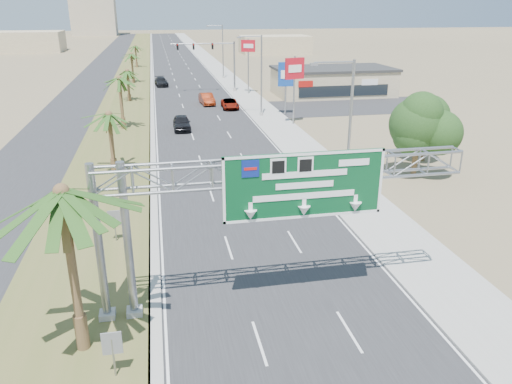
{
  "coord_description": "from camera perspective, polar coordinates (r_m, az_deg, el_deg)",
  "views": [
    {
      "loc": [
        -5.54,
        -10.09,
        13.35
      ],
      "look_at": [
        -0.78,
        13.86,
        4.2
      ],
      "focal_mm": 35.0,
      "sensor_mm": 36.0,
      "label": 1
    }
  ],
  "objects": [
    {
      "name": "palm_near",
      "position": [
        19.54,
        -21.35,
        -0.11
      ],
      "size": [
        5.7,
        5.7,
        8.35
      ],
      "color": "brown",
      "rests_on": "ground"
    },
    {
      "name": "car_far",
      "position": [
        91.58,
        -10.79,
        12.27
      ],
      "size": [
        2.6,
        5.31,
        1.49
      ],
      "primitive_type": "imported",
      "rotation": [
        0.0,
        0.0,
        0.1
      ],
      "color": "black",
      "rests_on": "ground"
    },
    {
      "name": "streetlight_far",
      "position": [
        99.31,
        -3.92,
        15.49
      ],
      "size": [
        3.27,
        0.44,
        10.0
      ],
      "color": "gray",
      "rests_on": "ground"
    },
    {
      "name": "pole_sign_blue",
      "position": [
        64.89,
        3.45,
        13.08
      ],
      "size": [
        2.02,
        0.53,
        6.9
      ],
      "color": "gray",
      "rests_on": "ground"
    },
    {
      "name": "median_signback_a",
      "position": [
        20.14,
        -16.1,
        -16.62
      ],
      "size": [
        0.75,
        0.08,
        2.08
      ],
      "color": "gray",
      "rests_on": "ground"
    },
    {
      "name": "building_distant_right",
      "position": [
        154.62,
        2.16,
        16.49
      ],
      "size": [
        20.0,
        12.0,
        5.0
      ],
      "primitive_type": "cube",
      "color": "tan",
      "rests_on": "ground"
    },
    {
      "name": "pole_sign_red_far",
      "position": [
        80.97,
        -0.9,
        15.87
      ],
      "size": [
        2.13,
        1.18,
        8.56
      ],
      "color": "gray",
      "rests_on": "ground"
    },
    {
      "name": "store_building",
      "position": [
        81.72,
        8.77,
        12.32
      ],
      "size": [
        18.0,
        10.0,
        4.0
      ],
      "primitive_type": "cube",
      "color": "tan",
      "rests_on": "ground"
    },
    {
      "name": "median_grass",
      "position": [
        120.91,
        -13.69,
        13.66
      ],
      "size": [
        7.0,
        300.0,
        0.12
      ],
      "primitive_type": "cube",
      "color": "#535B28",
      "rests_on": "ground"
    },
    {
      "name": "opposing_road",
      "position": [
        121.37,
        -17.07,
        13.35
      ],
      "size": [
        8.0,
        300.0,
        0.02
      ],
      "primitive_type": "cube",
      "color": "#28282B",
      "rests_on": "ground"
    },
    {
      "name": "streetlight_mid",
      "position": [
        63.99,
        0.44,
        12.76
      ],
      "size": [
        3.27,
        0.44,
        10.0
      ],
      "color": "gray",
      "rests_on": "ground"
    },
    {
      "name": "pole_sign_red_near",
      "position": [
        59.25,
        4.43,
        13.52
      ],
      "size": [
        2.4,
        0.9,
        7.97
      ],
      "color": "gray",
      "rests_on": "ground"
    },
    {
      "name": "palm_row_f",
      "position": [
        120.47,
        -13.63,
        15.87
      ],
      "size": [
        3.99,
        3.99,
        5.75
      ],
      "color": "brown",
      "rests_on": "ground"
    },
    {
      "name": "car_left_lane",
      "position": [
        58.01,
        -8.49,
        7.83
      ],
      "size": [
        1.94,
        4.77,
        1.62
      ],
      "primitive_type": "imported",
      "rotation": [
        0.0,
        0.0,
        -0.0
      ],
      "color": "black",
      "rests_on": "ground"
    },
    {
      "name": "median_signback_b",
      "position": [
        30.65,
        -15.89,
        -3.14
      ],
      "size": [
        0.75,
        0.08,
        2.08
      ],
      "color": "gray",
      "rests_on": "ground"
    },
    {
      "name": "palm_row_b",
      "position": [
        43.11,
        -16.47,
        8.4
      ],
      "size": [
        3.99,
        3.99,
        5.95
      ],
      "color": "brown",
      "rests_on": "ground"
    },
    {
      "name": "oak_near",
      "position": [
        42.46,
        18.15,
        7.53
      ],
      "size": [
        4.5,
        4.5,
        6.8
      ],
      "color": "brown",
      "rests_on": "ground"
    },
    {
      "name": "signal_mast",
      "position": [
        83.2,
        -3.92,
        14.62
      ],
      "size": [
        10.28,
        0.71,
        8.0
      ],
      "color": "gray",
      "rests_on": "ground"
    },
    {
      "name": "car_mid_lane",
      "position": [
        73.04,
        -5.64,
        10.54
      ],
      "size": [
        2.09,
        4.95,
        1.59
      ],
      "primitive_type": "imported",
      "rotation": [
        0.0,
        0.0,
        0.09
      ],
      "color": "maroon",
      "rests_on": "ground"
    },
    {
      "name": "palm_row_d",
      "position": [
        76.72,
        -14.52,
        13.22
      ],
      "size": [
        3.99,
        3.99,
        5.45
      ],
      "color": "brown",
      "rests_on": "ground"
    },
    {
      "name": "palm_row_c",
      "position": [
        58.73,
        -15.37,
        12.3
      ],
      "size": [
        3.99,
        3.99,
        6.75
      ],
      "color": "brown",
      "rests_on": "ground"
    },
    {
      "name": "road",
      "position": [
        120.96,
        -8.82,
        13.97
      ],
      "size": [
        12.0,
        300.0,
        0.02
      ],
      "primitive_type": "cube",
      "color": "#28282B",
      "rests_on": "ground"
    },
    {
      "name": "streetlight_near",
      "position": [
        35.63,
        10.3,
        6.14
      ],
      "size": [
        3.27,
        0.44,
        10.0
      ],
      "color": "gray",
      "rests_on": "ground"
    },
    {
      "name": "sidewalk_right",
      "position": [
        121.64,
        -4.7,
        14.19
      ],
      "size": [
        4.0,
        300.0,
        0.1
      ],
      "primitive_type": "cube",
      "color": "#9E9B93",
      "rests_on": "ground"
    },
    {
      "name": "building_distant_left",
      "position": [
        174.92,
        -25.22,
        15.29
      ],
      "size": [
        24.0,
        14.0,
        6.0
      ],
      "primitive_type": "cube",
      "color": "tan",
      "rests_on": "ground"
    },
    {
      "name": "car_right_lane",
      "position": [
        69.77,
        -3.01,
        10.02
      ],
      "size": [
        2.33,
        4.79,
        1.31
      ],
      "primitive_type": "imported",
      "rotation": [
        0.0,
        0.0,
        -0.03
      ],
      "color": "gray",
      "rests_on": "ground"
    },
    {
      "name": "palm_row_e",
      "position": [
        95.53,
        -14.07,
        14.99
      ],
      "size": [
        3.99,
        3.99,
        6.15
      ],
      "color": "brown",
      "rests_on": "ground"
    },
    {
      "name": "oak_far",
      "position": [
        47.46,
        18.95,
        7.84
      ],
      "size": [
        3.5,
        3.5,
        5.6
      ],
      "color": "brown",
      "rests_on": "ground"
    },
    {
      "name": "sign_gantry",
      "position": [
        21.77,
        1.29,
        0.96
      ],
      "size": [
        16.75,
        1.24,
        7.5
      ],
      "color": "gray",
      "rests_on": "ground"
    }
  ]
}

